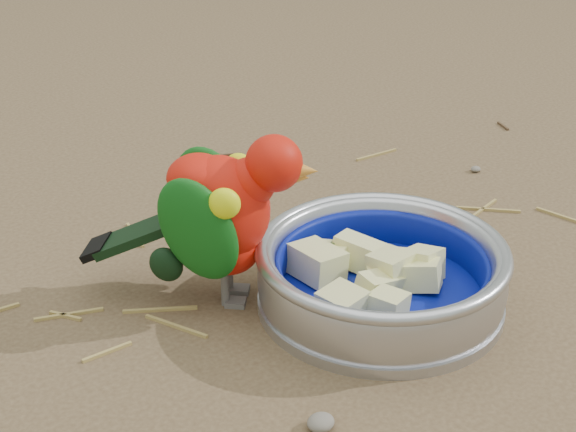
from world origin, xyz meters
TOP-DOWN VIEW (x-y plane):
  - ground at (0.00, 0.00)m, footprint 60.00×60.00m
  - food_bowl at (0.01, 0.03)m, footprint 0.22×0.22m
  - bowl_wall at (0.01, 0.03)m, footprint 0.22×0.22m
  - fruit_wedges at (0.01, 0.03)m, footprint 0.13×0.13m
  - lory_parrot at (-0.10, 0.12)m, footprint 0.20×0.20m
  - ground_debris at (-0.05, 0.02)m, footprint 0.90×0.80m

SIDE VIEW (x-z plane):
  - ground at x=0.00m, z-range 0.00..0.00m
  - ground_debris at x=-0.05m, z-range 0.00..0.01m
  - food_bowl at x=0.01m, z-range 0.00..0.02m
  - fruit_wedges at x=0.01m, z-range 0.02..0.05m
  - bowl_wall at x=0.01m, z-range 0.02..0.06m
  - lory_parrot at x=-0.10m, z-range 0.00..0.16m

